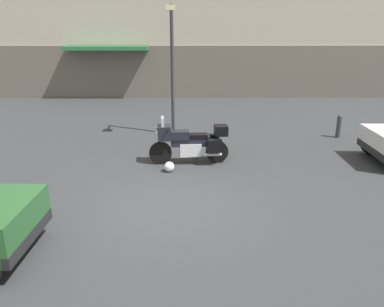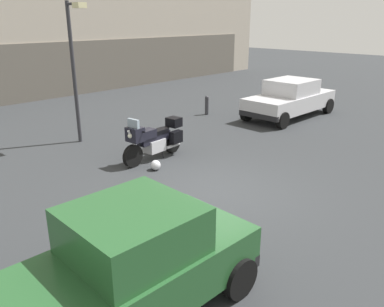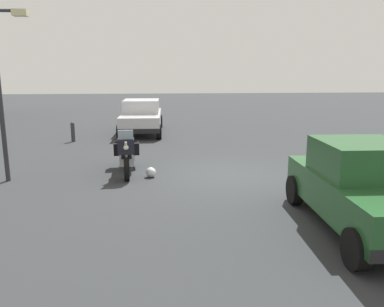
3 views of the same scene
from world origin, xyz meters
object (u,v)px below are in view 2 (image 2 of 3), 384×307
object	(u,v)px
motorcycle	(154,139)
bollard_curbside	(207,105)
car_hatchback_near	(127,267)
helmet	(156,165)
car_sedan_far	(290,98)
streetlamp_curbside	(75,59)

from	to	relation	value
motorcycle	bollard_curbside	world-z (taller)	motorcycle
car_hatchback_near	bollard_curbside	distance (m)	12.16
helmet	car_hatchback_near	world-z (taller)	car_hatchback_near
motorcycle	car_hatchback_near	distance (m)	6.48
helmet	car_hatchback_near	distance (m)	5.61
car_hatchback_near	car_sedan_far	size ratio (longest dim) A/B	0.85
helmet	bollard_curbside	xyz separation A→B (m)	(5.81, 3.34, 0.30)
motorcycle	bollard_curbside	bearing A→B (deg)	-157.74
motorcycle	helmet	distance (m)	1.02
car_sedan_far	bollard_curbside	size ratio (longest dim) A/B	5.59
motorcycle	car_hatchback_near	bearing A→B (deg)	41.59
streetlamp_curbside	bollard_curbside	distance (m)	6.30
helmet	car_sedan_far	bearing A→B (deg)	4.16
car_sedan_far	streetlamp_curbside	world-z (taller)	streetlamp_curbside
motorcycle	streetlamp_curbside	distance (m)	3.70
bollard_curbside	helmet	bearing A→B (deg)	-150.12
helmet	car_sedan_far	size ratio (longest dim) A/B	0.06
motorcycle	car_hatchback_near	xyz separation A→B (m)	(-4.49, -4.66, 0.19)
helmet	car_sedan_far	distance (m)	7.98
streetlamp_curbside	car_hatchback_near	bearing A→B (deg)	-116.89
car_sedan_far	bollard_curbside	distance (m)	3.50
streetlamp_curbside	car_sedan_far	bearing A→B (deg)	-21.18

